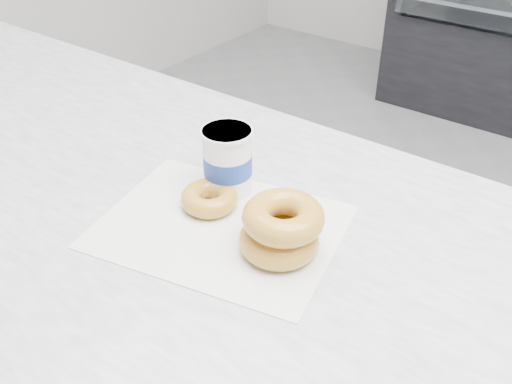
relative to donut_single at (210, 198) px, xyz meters
The scene contains 4 objects.
wax_paper 0.05m from the donut_single, 33.20° to the right, with size 0.34×0.26×0.00m, color silver.
donut_single is the anchor object (origin of this frame).
donut_stack 0.15m from the donut_single, ahead, with size 0.11×0.11×0.08m.
coffee_cup 0.07m from the donut_single, 97.54° to the left, with size 0.09×0.09×0.11m.
Camera 1 is at (0.05, -1.07, 1.41)m, focal length 40.00 mm.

